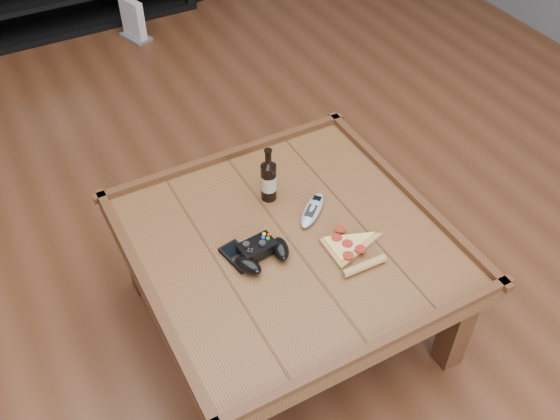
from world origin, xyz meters
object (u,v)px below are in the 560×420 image
beer_bottle (269,179)px  game_controller (261,253)px  coffee_table (289,251)px  remote_control (312,210)px  smartphone (238,256)px  game_console (133,21)px  pizza_slice (350,249)px

beer_bottle → game_controller: size_ratio=1.03×
coffee_table → remote_control: 0.17m
beer_bottle → smartphone: (-0.22, -0.21, -0.08)m
smartphone → remote_control: size_ratio=0.79×
game_controller → smartphone: size_ratio=1.51×
remote_control → game_console: size_ratio=0.69×
coffee_table → beer_bottle: bearing=80.2°
game_controller → pizza_slice: size_ratio=0.76×
coffee_table → game_console: bearing=84.9°
remote_control → pizza_slice: bearing=-36.4°
beer_bottle → pizza_slice: bearing=-72.3°
game_controller → pizza_slice: bearing=-27.5°
game_controller → smartphone: game_controller is taller
pizza_slice → coffee_table: bearing=138.6°
remote_control → coffee_table: bearing=-102.1°
coffee_table → remote_control: remote_control is taller
game_console → remote_control: bearing=-110.2°
smartphone → pizza_slice: bearing=-33.9°
coffee_table → game_controller: 0.15m
game_controller → remote_control: (0.25, 0.10, -0.01)m
coffee_table → smartphone: coffee_table is taller
game_controller → game_console: (0.33, 2.37, -0.36)m
coffee_table → beer_bottle: beer_bottle is taller
coffee_table → smartphone: size_ratio=7.47×
coffee_table → game_console: (0.21, 2.34, -0.28)m
beer_bottle → smartphone: beer_bottle is taller
coffee_table → smartphone: (-0.18, 0.01, 0.07)m
beer_bottle → pizza_slice: size_ratio=0.78×
game_controller → remote_control: game_controller is taller
smartphone → remote_control: bearing=1.3°
pizza_slice → game_console: 2.51m
beer_bottle → smartphone: bearing=-137.0°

